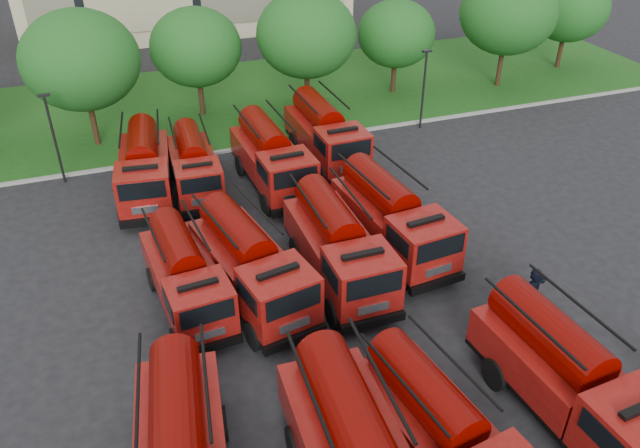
{
  "coord_description": "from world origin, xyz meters",
  "views": [
    {
      "loc": [
        -6.97,
        -16.17,
        16.64
      ],
      "look_at": [
        0.89,
        5.68,
        1.8
      ],
      "focal_mm": 35.0,
      "sensor_mm": 36.0,
      "label": 1
    }
  ],
  "objects_px": {
    "fire_truck_2": "(444,436)",
    "fire_truck_7": "(392,217)",
    "fire_truck_4": "(186,275)",
    "fire_truck_6": "(338,246)",
    "fire_truck_11": "(325,133)",
    "fire_truck_3": "(569,377)",
    "firefighter_4": "(298,343)",
    "fire_truck_8": "(144,167)",
    "fire_truck_5": "(251,264)",
    "fire_truck_9": "(194,165)",
    "fire_truck_10": "(272,158)",
    "firefighter_5": "(529,304)"
  },
  "relations": [
    {
      "from": "fire_truck_3",
      "to": "firefighter_5",
      "type": "height_order",
      "value": "fire_truck_3"
    },
    {
      "from": "fire_truck_2",
      "to": "fire_truck_3",
      "type": "xyz_separation_m",
      "value": [
        4.87,
        0.6,
        0.11
      ]
    },
    {
      "from": "fire_truck_5",
      "to": "fire_truck_10",
      "type": "distance_m",
      "value": 9.57
    },
    {
      "from": "fire_truck_3",
      "to": "fire_truck_8",
      "type": "bearing_deg",
      "value": 115.43
    },
    {
      "from": "fire_truck_10",
      "to": "firefighter_5",
      "type": "height_order",
      "value": "fire_truck_10"
    },
    {
      "from": "fire_truck_3",
      "to": "fire_truck_8",
      "type": "relative_size",
      "value": 1.02
    },
    {
      "from": "fire_truck_8",
      "to": "fire_truck_4",
      "type": "bearing_deg",
      "value": -80.4
    },
    {
      "from": "fire_truck_7",
      "to": "fire_truck_10",
      "type": "distance_m",
      "value": 8.4
    },
    {
      "from": "fire_truck_6",
      "to": "fire_truck_8",
      "type": "height_order",
      "value": "fire_truck_6"
    },
    {
      "from": "fire_truck_7",
      "to": "firefighter_4",
      "type": "relative_size",
      "value": 4.64
    },
    {
      "from": "fire_truck_7",
      "to": "fire_truck_6",
      "type": "bearing_deg",
      "value": -163.23
    },
    {
      "from": "fire_truck_6",
      "to": "firefighter_4",
      "type": "height_order",
      "value": "fire_truck_6"
    },
    {
      "from": "fire_truck_10",
      "to": "firefighter_4",
      "type": "distance_m",
      "value": 12.53
    },
    {
      "from": "fire_truck_4",
      "to": "fire_truck_8",
      "type": "height_order",
      "value": "fire_truck_8"
    },
    {
      "from": "fire_truck_6",
      "to": "fire_truck_3",
      "type": "bearing_deg",
      "value": -65.46
    },
    {
      "from": "fire_truck_2",
      "to": "fire_truck_10",
      "type": "bearing_deg",
      "value": 81.06
    },
    {
      "from": "fire_truck_7",
      "to": "fire_truck_8",
      "type": "xyz_separation_m",
      "value": [
        -9.97,
        8.88,
        -0.05
      ]
    },
    {
      "from": "fire_truck_11",
      "to": "fire_truck_9",
      "type": "bearing_deg",
      "value": -174.0
    },
    {
      "from": "fire_truck_3",
      "to": "fire_truck_7",
      "type": "xyz_separation_m",
      "value": [
        -1.19,
        10.72,
        0.0
      ]
    },
    {
      "from": "fire_truck_5",
      "to": "fire_truck_8",
      "type": "bearing_deg",
      "value": 95.98
    },
    {
      "from": "fire_truck_4",
      "to": "fire_truck_6",
      "type": "distance_m",
      "value": 6.38
    },
    {
      "from": "fire_truck_2",
      "to": "fire_truck_7",
      "type": "relative_size",
      "value": 0.95
    },
    {
      "from": "fire_truck_3",
      "to": "fire_truck_4",
      "type": "distance_m",
      "value": 14.51
    },
    {
      "from": "fire_truck_9",
      "to": "fire_truck_10",
      "type": "relative_size",
      "value": 0.88
    },
    {
      "from": "fire_truck_9",
      "to": "firefighter_5",
      "type": "height_order",
      "value": "fire_truck_9"
    },
    {
      "from": "fire_truck_5",
      "to": "fire_truck_9",
      "type": "xyz_separation_m",
      "value": [
        -0.55,
        9.88,
        -0.2
      ]
    },
    {
      "from": "fire_truck_10",
      "to": "fire_truck_2",
      "type": "bearing_deg",
      "value": -93.29
    },
    {
      "from": "fire_truck_6",
      "to": "fire_truck_8",
      "type": "relative_size",
      "value": 0.99
    },
    {
      "from": "fire_truck_2",
      "to": "fire_truck_5",
      "type": "height_order",
      "value": "fire_truck_5"
    },
    {
      "from": "fire_truck_2",
      "to": "fire_truck_5",
      "type": "bearing_deg",
      "value": 99.54
    },
    {
      "from": "fire_truck_6",
      "to": "fire_truck_7",
      "type": "height_order",
      "value": "fire_truck_7"
    },
    {
      "from": "fire_truck_6",
      "to": "fire_truck_11",
      "type": "height_order",
      "value": "same"
    },
    {
      "from": "fire_truck_9",
      "to": "fire_truck_11",
      "type": "relative_size",
      "value": 0.88
    },
    {
      "from": "fire_truck_6",
      "to": "fire_truck_10",
      "type": "xyz_separation_m",
      "value": [
        -0.34,
        8.94,
        -0.0
      ]
    },
    {
      "from": "fire_truck_3",
      "to": "fire_truck_11",
      "type": "bearing_deg",
      "value": 88.22
    },
    {
      "from": "firefighter_5",
      "to": "fire_truck_11",
      "type": "bearing_deg",
      "value": -84.42
    },
    {
      "from": "fire_truck_5",
      "to": "fire_truck_7",
      "type": "distance_m",
      "value": 7.02
    },
    {
      "from": "firefighter_5",
      "to": "fire_truck_3",
      "type": "bearing_deg",
      "value": 56.68
    },
    {
      "from": "fire_truck_2",
      "to": "fire_truck_3",
      "type": "bearing_deg",
      "value": -1.28
    },
    {
      "from": "fire_truck_11",
      "to": "fire_truck_6",
      "type": "bearing_deg",
      "value": -108.79
    },
    {
      "from": "fire_truck_3",
      "to": "fire_truck_6",
      "type": "relative_size",
      "value": 1.02
    },
    {
      "from": "fire_truck_4",
      "to": "fire_truck_9",
      "type": "height_order",
      "value": "fire_truck_4"
    },
    {
      "from": "fire_truck_8",
      "to": "fire_truck_11",
      "type": "height_order",
      "value": "fire_truck_11"
    },
    {
      "from": "firefighter_5",
      "to": "fire_truck_10",
      "type": "bearing_deg",
      "value": -68.59
    },
    {
      "from": "fire_truck_5",
      "to": "fire_truck_8",
      "type": "height_order",
      "value": "fire_truck_5"
    },
    {
      "from": "fire_truck_4",
      "to": "fire_truck_2",
      "type": "bearing_deg",
      "value": -66.04
    },
    {
      "from": "fire_truck_11",
      "to": "firefighter_4",
      "type": "relative_size",
      "value": 4.55
    },
    {
      "from": "fire_truck_5",
      "to": "fire_truck_9",
      "type": "relative_size",
      "value": 1.16
    },
    {
      "from": "fire_truck_4",
      "to": "fire_truck_7",
      "type": "bearing_deg",
      "value": 0.2
    },
    {
      "from": "fire_truck_9",
      "to": "firefighter_4",
      "type": "distance_m",
      "value": 13.27
    }
  ]
}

